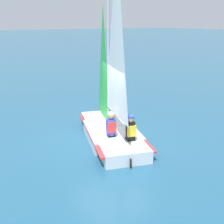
{
  "coord_description": "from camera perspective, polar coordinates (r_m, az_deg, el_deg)",
  "views": [
    {
      "loc": [
        7.16,
        -5.26,
        3.86
      ],
      "look_at": [
        0.0,
        0.0,
        0.99
      ],
      "focal_mm": 45.0,
      "sensor_mm": 36.0,
      "label": 1
    }
  ],
  "objects": [
    {
      "name": "ground_plane",
      "position": [
        9.68,
        0.0,
        -5.6
      ],
      "size": [
        260.0,
        260.0,
        0.0
      ],
      "primitive_type": "plane",
      "color": "#235675"
    },
    {
      "name": "sailboat_main",
      "position": [
        9.36,
        0.02,
        -0.7
      ],
      "size": [
        4.19,
        2.94,
        6.08
      ],
      "rotation": [
        0.0,
        0.0,
        2.76
      ],
      "color": "silver",
      "rests_on": "ground_plane"
    },
    {
      "name": "sailor_helm",
      "position": [
        8.87,
        -0.22,
        -3.44
      ],
      "size": [
        0.41,
        0.39,
        1.16
      ],
      "rotation": [
        0.0,
        0.0,
        2.76
      ],
      "color": "black",
      "rests_on": "ground_plane"
    },
    {
      "name": "sailor_crew",
      "position": [
        8.61,
        3.77,
        -4.17
      ],
      "size": [
        0.41,
        0.39,
        1.16
      ],
      "rotation": [
        0.0,
        0.0,
        2.76
      ],
      "color": "black",
      "rests_on": "ground_plane"
    }
  ]
}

